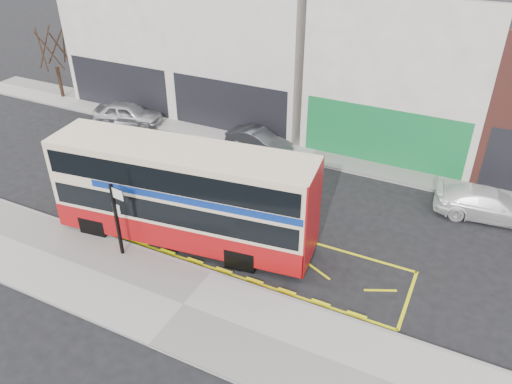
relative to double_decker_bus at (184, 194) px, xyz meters
The scene contains 15 objects.
ground 3.21m from the double_decker_bus, 28.49° to the right, with size 120.00×120.00×0.00m, color black.
pavement 4.51m from the double_decker_bus, 59.18° to the right, with size 40.00×4.00×0.15m, color #A39F9B.
kerb 3.31m from the double_decker_bus, 36.03° to the right, with size 40.00×0.15×0.15m, color gray.
far_pavement 10.33m from the double_decker_bus, 78.42° to the left, with size 50.00×3.00×0.15m, color #A39F9B.
road_markings 3.05m from the double_decker_bus, 13.82° to the left, with size 14.00×3.40×0.01m, color yellow, non-canonical shape.
terrace_far_left 18.20m from the double_decker_bus, 129.56° to the left, with size 8.00×8.01×10.80m.
terrace_left 14.64m from the double_decker_bus, 104.03° to the left, with size 8.00×8.01×11.80m.
terrace_green_shop 15.21m from the double_decker_bus, 68.29° to the left, with size 9.00×8.01×11.30m.
double_decker_bus is the anchor object (origin of this frame).
bus_stop_post 2.66m from the double_decker_bus, 128.35° to the right, with size 0.78×0.19×3.19m.
car_silver 12.79m from the double_decker_bus, 139.29° to the left, with size 1.68×4.17×1.42m, color #BABBC0.
car_grey 8.84m from the double_decker_bus, 96.08° to the left, with size 1.30×3.73×1.23m, color #44474C.
car_white 13.32m from the double_decker_bus, 33.53° to the left, with size 1.85×4.56×1.32m, color white.
street_tree_left 19.39m from the double_decker_bus, 149.34° to the left, with size 2.82×2.82×6.09m.
street_tree_right 12.84m from the double_decker_bus, 56.63° to the left, with size 2.11×2.11×4.55m.
Camera 1 is at (7.94, -12.63, 12.67)m, focal length 35.00 mm.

